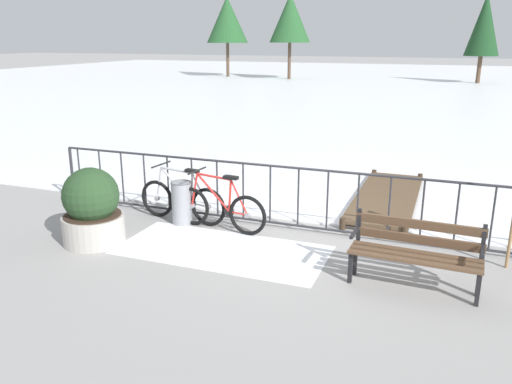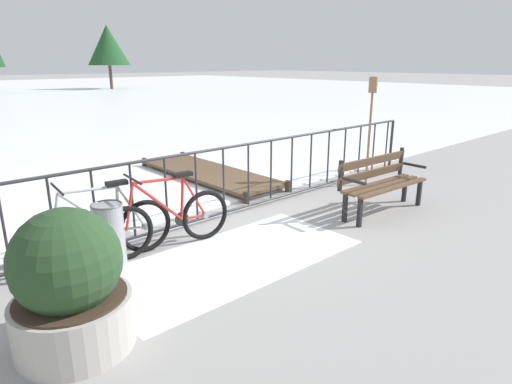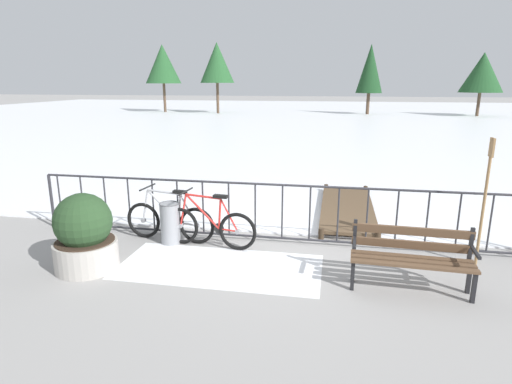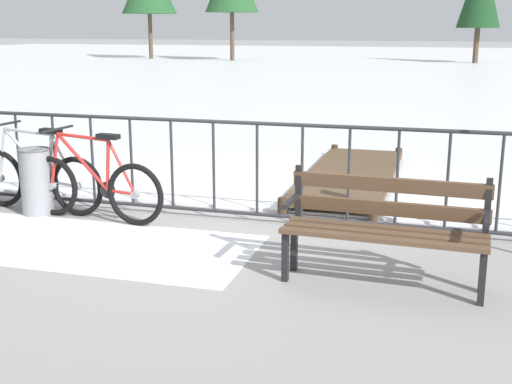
# 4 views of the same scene
# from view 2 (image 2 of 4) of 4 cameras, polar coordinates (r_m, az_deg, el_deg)

# --- Properties ---
(ground_plane) EXTENTS (160.00, 160.00, 0.00)m
(ground_plane) POSITION_cam_2_polar(r_m,az_deg,el_deg) (6.55, -4.16, -3.31)
(ground_plane) COLOR gray
(snow_patch) EXTENTS (3.11, 1.46, 0.01)m
(snow_patch) POSITION_cam_2_polar(r_m,az_deg,el_deg) (5.21, -3.06, -8.69)
(snow_patch) COLOR white
(snow_patch) RESTS_ON ground
(railing_fence) EXTENTS (9.06, 0.06, 1.07)m
(railing_fence) POSITION_cam_2_polar(r_m,az_deg,el_deg) (6.38, -4.26, 1.42)
(railing_fence) COLOR #2D2D33
(railing_fence) RESTS_ON ground
(bicycle_near_railing) EXTENTS (1.71, 0.52, 0.97)m
(bicycle_near_railing) POSITION_cam_2_polar(r_m,az_deg,el_deg) (5.45, -11.45, -3.70)
(bicycle_near_railing) COLOR black
(bicycle_near_railing) RESTS_ON ground
(bicycle_second) EXTENTS (1.71, 0.52, 0.97)m
(bicycle_second) POSITION_cam_2_polar(r_m,az_deg,el_deg) (5.27, -19.58, -5.06)
(bicycle_second) COLOR black
(bicycle_second) RESTS_ON ground
(park_bench) EXTENTS (1.62, 0.56, 0.89)m
(park_bench) POSITION_cam_2_polar(r_m,az_deg,el_deg) (6.90, 15.94, 1.57)
(park_bench) COLOR brown
(park_bench) RESTS_ON ground
(planter_with_shrub) EXTENTS (0.94, 0.94, 1.18)m
(planter_with_shrub) POSITION_cam_2_polar(r_m,az_deg,el_deg) (3.80, -23.21, -11.18)
(planter_with_shrub) COLOR #ADA8A0
(planter_with_shrub) RESTS_ON ground
(trash_bin) EXTENTS (0.35, 0.35, 0.73)m
(trash_bin) POSITION_cam_2_polar(r_m,az_deg,el_deg) (5.20, -18.65, -5.23)
(trash_bin) COLOR gray
(trash_bin) RESTS_ON ground
(oar_upright) EXTENTS (0.04, 0.16, 1.98)m
(oar_upright) POSITION_cam_2_polar(r_m,az_deg,el_deg) (8.27, 14.71, 8.54)
(oar_upright) COLOR #937047
(oar_upright) RESTS_ON ground
(wooden_dock) EXTENTS (1.10, 3.53, 0.20)m
(wooden_dock) POSITION_cam_2_polar(r_m,az_deg,el_deg) (8.73, -6.23, 2.59)
(wooden_dock) COLOR brown
(wooden_dock) RESTS_ON ground
(tree_east_mid) EXTENTS (3.36, 3.36, 5.08)m
(tree_east_mid) POSITION_cam_2_polar(r_m,az_deg,el_deg) (39.47, -18.82, 17.72)
(tree_east_mid) COLOR brown
(tree_east_mid) RESTS_ON ground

